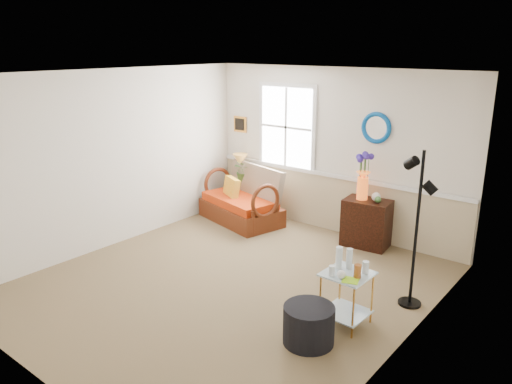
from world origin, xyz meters
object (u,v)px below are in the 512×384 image
Objects in this scene: cabinet at (366,223)px; side_table at (346,299)px; lamp_stand at (239,195)px; ottoman at (309,325)px; loveseat at (241,195)px; floor_lamp at (416,231)px.

side_table is at bearing -74.91° from cabinet.
lamp_stand is 0.81× the size of cabinet.
side_table is 0.57m from ottoman.
cabinet is 1.20× the size of side_table.
lamp_stand is (-0.40, 0.43, -0.18)m from loveseat.
side_table is 1.12m from floor_lamp.
lamp_stand is 4.08m from side_table.
loveseat is 2.20m from cabinet.
floor_lamp is (3.40, -0.96, 0.45)m from loveseat.
side_table is at bearing -33.11° from lamp_stand.
side_table is (3.01, -1.80, -0.17)m from loveseat.
floor_lamp is at bearing -1.83° from loveseat.
cabinet reaches higher than side_table.
floor_lamp reaches higher than cabinet.
side_table is at bearing 78.10° from ottoman.
loveseat is at bearing -46.49° from lamp_stand.
ottoman is (-0.12, -0.55, -0.10)m from side_table.
side_table is at bearing -93.98° from floor_lamp.
loveseat is 0.78× the size of floor_lamp.
loveseat is 3.74m from ottoman.
lamp_stand is 1.11× the size of ottoman.
lamp_stand is at bearing 139.90° from ottoman.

